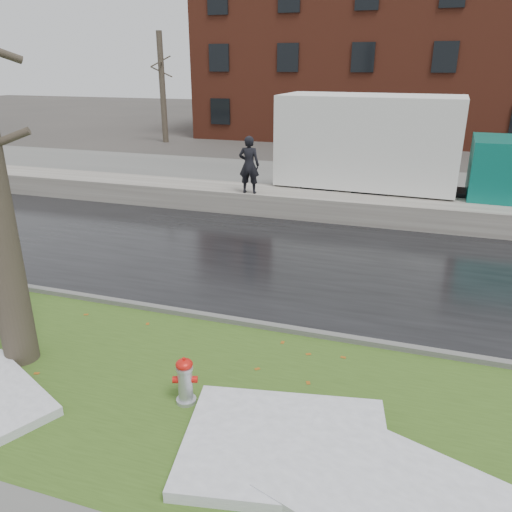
% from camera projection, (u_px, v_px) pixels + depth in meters
% --- Properties ---
extents(ground, '(120.00, 120.00, 0.00)m').
position_uv_depth(ground, '(190.00, 347.00, 8.79)').
color(ground, '#47423D').
rests_on(ground, ground).
extents(verge, '(60.00, 4.50, 0.04)m').
position_uv_depth(verge, '(155.00, 387.00, 7.67)').
color(verge, '#35501A').
rests_on(verge, ground).
extents(road, '(60.00, 7.00, 0.03)m').
position_uv_depth(road, '(265.00, 258.00, 12.77)').
color(road, black).
rests_on(road, ground).
extents(parking_lot, '(60.00, 9.00, 0.03)m').
position_uv_depth(parking_lot, '(326.00, 186.00, 20.31)').
color(parking_lot, slate).
rests_on(parking_lot, ground).
extents(curb, '(60.00, 0.15, 0.14)m').
position_uv_depth(curb, '(212.00, 318.00, 9.65)').
color(curb, slate).
rests_on(curb, ground).
extents(snowbank, '(60.00, 1.60, 0.75)m').
position_uv_depth(snowbank, '(303.00, 204.00, 16.37)').
color(snowbank, '#A5A197').
rests_on(snowbank, ground).
extents(brick_building, '(26.00, 12.00, 10.00)m').
position_uv_depth(brick_building, '(407.00, 58.00, 33.01)').
color(brick_building, maroon).
rests_on(brick_building, ground).
extents(bg_tree_left, '(1.40, 1.62, 6.50)m').
position_uv_depth(bg_tree_left, '(162.00, 87.00, 30.57)').
color(bg_tree_left, brown).
rests_on(bg_tree_left, ground).
extents(bg_tree_center, '(1.40, 1.62, 6.50)m').
position_uv_depth(bg_tree_center, '(274.00, 86.00, 32.38)').
color(bg_tree_center, brown).
rests_on(bg_tree_center, ground).
extents(fire_hydrant, '(0.37, 0.35, 0.75)m').
position_uv_depth(fire_hydrant, '(185.00, 379.00, 7.17)').
color(fire_hydrant, '#ADAFB5').
rests_on(fire_hydrant, verge).
extents(box_truck, '(11.24, 3.05, 3.73)m').
position_uv_depth(box_truck, '(404.00, 151.00, 16.39)').
color(box_truck, black).
rests_on(box_truck, ground).
extents(worker, '(0.70, 0.49, 1.82)m').
position_uv_depth(worker, '(249.00, 165.00, 15.85)').
color(worker, black).
rests_on(worker, snowbank).
extents(snow_patch_near, '(2.92, 2.44, 0.16)m').
position_uv_depth(snow_patch_near, '(286.00, 446.00, 6.36)').
color(snow_patch_near, white).
rests_on(snow_patch_near, verge).
extents(snow_patch_side, '(3.24, 2.63, 0.18)m').
position_uv_depth(snow_patch_side, '(399.00, 500.00, 5.55)').
color(snow_patch_side, white).
rests_on(snow_patch_side, verge).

